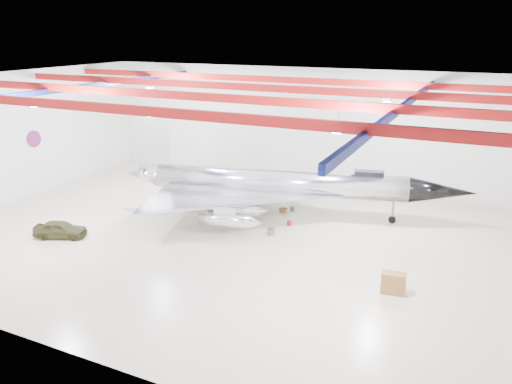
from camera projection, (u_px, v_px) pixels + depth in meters
The scene contains 16 objects.
floor at pixel (221, 236), 36.11m from camera, with size 40.00×40.00×0.00m, color beige.
wall_back at pixel (296, 127), 47.32m from camera, with size 40.00×40.00×0.00m, color silver.
wall_left at pixel (14, 138), 42.48m from camera, with size 30.00×30.00×0.00m, color silver.
ceiling at pixel (217, 82), 32.71m from camera, with size 40.00×40.00×0.00m, color #0A0F38.
ceiling_structure at pixel (217, 92), 32.92m from camera, with size 39.50×29.50×1.08m.
wall_roundel at pixel (34, 139), 44.33m from camera, with size 1.50×1.50×0.10m, color #B21414.
jet_aircraft at pixel (278, 185), 39.53m from camera, with size 27.45×19.16×7.58m.
jeep at pixel (60, 229), 35.75m from camera, with size 1.48×3.68×1.25m, color #36351B.
desk at pixel (393, 283), 28.15m from camera, with size 1.37×0.68×1.25m, color brown.
crate_ply at pixel (165, 206), 41.74m from camera, with size 0.58×0.47×0.41m, color olive.
engine_drum at pixel (271, 231), 36.37m from camera, with size 0.52×0.52×0.47m, color #59595B.
parts_bin at pixel (283, 210), 40.77m from camera, with size 0.54×0.43×0.38m, color olive.
crate_small at pixel (197, 195), 44.82m from camera, with size 0.38×0.30×0.27m, color #59595B.
tool_chest at pixel (289, 223), 38.12m from camera, with size 0.36×0.36×0.32m, color maroon.
oil_barrel at pixel (213, 211), 40.73m from camera, with size 0.47×0.38×0.33m, color olive.
spares_box at pixel (292, 208), 41.25m from camera, with size 0.38×0.38×0.34m, color #59595B.
Camera 1 is at (16.48, -29.10, 14.24)m, focal length 35.00 mm.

